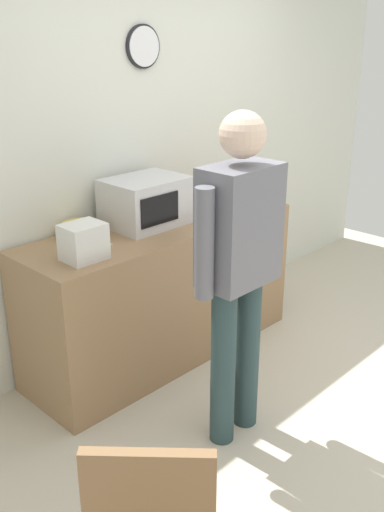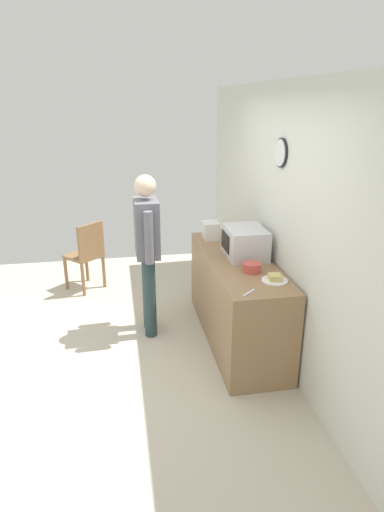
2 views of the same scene
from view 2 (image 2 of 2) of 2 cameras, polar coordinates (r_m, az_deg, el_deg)
The scene contains 12 objects.
ground_plane at distance 4.39m, azimuth -9.31°, elevation -13.71°, with size 6.00×6.00×0.00m, color beige.
back_wall at distance 4.13m, azimuth 12.40°, elevation 3.85°, with size 5.40×0.13×2.60m.
kitchen_counter at distance 4.54m, azimuth 5.93°, elevation -5.72°, with size 1.91×0.62×0.91m, color #93704C.
microwave at distance 4.37m, azimuth 7.09°, elevation 1.82°, with size 0.50×0.39×0.30m.
sandwich_plate at distance 3.85m, azimuth 10.99°, elevation -3.04°, with size 0.23×0.23×0.07m.
salad_bowl at distance 4.02m, azimuth 7.95°, elevation -1.50°, with size 0.17×0.17×0.09m, color #C64C42.
cereal_bowl at distance 4.83m, azimuth 6.72°, elevation 2.25°, with size 0.23×0.23×0.09m, color gold.
toaster at distance 4.93m, azimuth 2.53°, elevation 3.42°, with size 0.22×0.18×0.20m, color silver.
fork_utensil at distance 3.59m, azimuth 7.60°, elevation -4.88°, with size 0.17×0.02×0.01m, color silver.
spoon_utensil at distance 4.76m, azimuth 4.86°, elevation 1.58°, with size 0.17×0.02×0.01m, color silver.
person_standing at distance 4.46m, azimuth -5.98°, elevation 1.63°, with size 0.59×0.24×1.74m.
wooden_chair at distance 5.82m, azimuth -13.84°, elevation 0.39°, with size 0.57×0.57×0.94m.
Camera 2 is at (3.67, 0.06, 2.42)m, focal length 30.00 mm.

